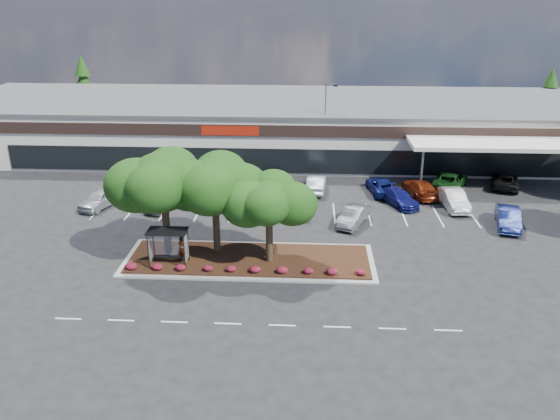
{
  "coord_description": "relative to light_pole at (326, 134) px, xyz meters",
  "views": [
    {
      "loc": [
        2.13,
        -31.05,
        18.16
      ],
      "look_at": [
        0.04,
        7.62,
        2.6
      ],
      "focal_mm": 35.0,
      "sensor_mm": 36.0,
      "label": 1
    }
  ],
  "objects": [
    {
      "name": "car_17",
      "position": [
        17.81,
        -4.28,
        -3.43
      ],
      "size": [
        3.84,
        5.73,
        1.46
      ],
      "primitive_type": "imported",
      "rotation": [
        0.0,
        0.0,
        2.85
      ],
      "color": "black",
      "rests_on": "ground"
    },
    {
      "name": "island_tree_mid",
      "position": [
        -8.4,
        -20.46,
        -0.24
      ],
      "size": [
        6.6,
        6.6,
        7.32
      ],
      "primitive_type": null,
      "color": "#19390D",
      "rests_on": "landscape_island"
    },
    {
      "name": "car_12",
      "position": [
        -5.57,
        -5.35,
        -3.34
      ],
      "size": [
        2.07,
        4.85,
        1.63
      ],
      "primitive_type": "imported",
      "rotation": [
        0.0,
        0.0,
        3.11
      ],
      "color": "slate",
      "rests_on": "ground"
    },
    {
      "name": "car_9",
      "position": [
        -19.19,
        -7.18,
        -3.38
      ],
      "size": [
        2.35,
        5.47,
        1.57
      ],
      "primitive_type": "imported",
      "rotation": [
        0.0,
        0.0,
        3.17
      ],
      "color": "silver",
      "rests_on": "ground"
    },
    {
      "name": "island_tree_west",
      "position": [
        -11.9,
        -21.16,
        0.04
      ],
      "size": [
        7.2,
        7.2,
        7.89
      ],
      "primitive_type": null,
      "color": "#19390D",
      "rests_on": "landscape_island"
    },
    {
      "name": "lane_markings",
      "position": [
        -4.04,
        -15.24,
        -4.16
      ],
      "size": [
        33.12,
        20.06,
        0.01
      ],
      "color": "silver",
      "rests_on": "ground"
    },
    {
      "name": "car_13",
      "position": [
        -0.96,
        -6.46,
        -3.37
      ],
      "size": [
        2.08,
        4.92,
        1.58
      ],
      "primitive_type": "imported",
      "rotation": [
        0.0,
        0.0,
        3.05
      ],
      "color": "silver",
      "rests_on": "ground"
    },
    {
      "name": "conifer_north_east",
      "position": [
        30.1,
        18.34,
        0.34
      ],
      "size": [
        3.96,
        3.96,
        9.0
      ],
      "primitive_type": "cone",
      "color": "#19390D",
      "rests_on": "ground"
    },
    {
      "name": "person_waiting",
      "position": [
        -10.57,
        -22.29,
        -2.95
      ],
      "size": [
        0.82,
        0.7,
        1.9
      ],
      "primitive_type": "imported",
      "rotation": [
        0.0,
        0.0,
        2.71
      ],
      "color": "#594C47",
      "rests_on": "landscape_island"
    },
    {
      "name": "car_10",
      "position": [
        -9.47,
        -6.27,
        -3.45
      ],
      "size": [
        2.98,
        4.6,
        1.43
      ],
      "primitive_type": "imported",
      "rotation": [
        0.0,
        0.0,
        3.51
      ],
      "color": "#505158",
      "rests_on": "ground"
    },
    {
      "name": "car_1",
      "position": [
        -14.74,
        -12.04,
        -3.48
      ],
      "size": [
        2.95,
        4.3,
        1.36
      ],
      "primitive_type": "imported",
      "rotation": [
        0.0,
        0.0,
        -0.37
      ],
      "color": "#5B5A62",
      "rests_on": "ground"
    },
    {
      "name": "car_15",
      "position": [
        8.91,
        -7.19,
        -3.4
      ],
      "size": [
        3.14,
        5.57,
        1.52
      ],
      "primitive_type": "imported",
      "rotation": [
        0.0,
        0.0,
        3.34
      ],
      "color": "#661E0A",
      "rests_on": "ground"
    },
    {
      "name": "car_0",
      "position": [
        -20.45,
        -11.72,
        -3.37
      ],
      "size": [
        3.29,
        5.02,
        1.59
      ],
      "primitive_type": "imported",
      "rotation": [
        0.0,
        0.0,
        -0.33
      ],
      "color": "#AAAFB5",
      "rests_on": "ground"
    },
    {
      "name": "car_5",
      "position": [
        2.07,
        -14.39,
        -3.41
      ],
      "size": [
        3.27,
        4.79,
        1.49
      ],
      "primitive_type": "imported",
      "rotation": [
        0.0,
        0.0,
        -0.41
      ],
      "color": "#56575C",
      "rests_on": "ground"
    },
    {
      "name": "car_8",
      "position": [
        14.8,
        -14.28,
        -3.36
      ],
      "size": [
        2.71,
        5.12,
        1.61
      ],
      "primitive_type": "imported",
      "rotation": [
        0.0,
        0.0,
        -0.22
      ],
      "color": "navy",
      "rests_on": "ground"
    },
    {
      "name": "ground",
      "position": [
        -3.9,
        -25.66,
        -4.16
      ],
      "size": [
        160.0,
        160.0,
        0.0
      ],
      "primitive_type": "plane",
      "color": "black",
      "rests_on": "ground"
    },
    {
      "name": "landscape_island",
      "position": [
        -5.9,
        -21.66,
        -4.04
      ],
      "size": [
        18.0,
        6.0,
        0.26
      ],
      "color": "#9D9D98",
      "rests_on": "ground"
    },
    {
      "name": "car_7",
      "position": [
        11.33,
        -10.2,
        -3.34
      ],
      "size": [
        2.1,
        5.13,
        1.65
      ],
      "primitive_type": "imported",
      "rotation": [
        0.0,
        0.0,
        0.07
      ],
      "color": "#BBBBBB",
      "rests_on": "ground"
    },
    {
      "name": "conifer_north_west",
      "position": [
        -33.9,
        20.34,
        0.84
      ],
      "size": [
        4.4,
        4.4,
        10.0
      ],
      "primitive_type": "cone",
      "color": "#19390D",
      "rests_on": "ground"
    },
    {
      "name": "car_11",
      "position": [
        -11.01,
        -5.46,
        -3.47
      ],
      "size": [
        2.81,
        5.07,
        1.39
      ],
      "primitive_type": "imported",
      "rotation": [
        0.0,
        0.0,
        3.33
      ],
      "color": "black",
      "rests_on": "ground"
    },
    {
      "name": "light_pole",
      "position": [
        0.0,
        0.0,
        0.0
      ],
      "size": [
        1.39,
        0.84,
        9.42
      ],
      "rotation": [
        0.0,
        0.0,
        -0.39
      ],
      "color": "#9D9D98",
      "rests_on": "ground"
    },
    {
      "name": "car_14",
      "position": [
        5.36,
        -6.59,
        -3.46
      ],
      "size": [
        3.04,
        5.35,
        1.41
      ],
      "primitive_type": "imported",
      "rotation": [
        0.0,
        0.0,
        3.29
      ],
      "color": "#0B1454",
      "rests_on": "ground"
    },
    {
      "name": "car_6",
      "position": [
        6.55,
        -9.69,
        -3.47
      ],
      "size": [
        3.76,
        5.13,
        1.38
      ],
      "primitive_type": "imported",
      "rotation": [
        0.0,
        0.0,
        0.44
      ],
      "color": "#10125A",
      "rests_on": "ground"
    },
    {
      "name": "island_tree_east",
      "position": [
        -4.4,
        -21.96,
        -0.65
      ],
      "size": [
        5.8,
        5.8,
        6.5
      ],
      "primitive_type": null,
      "color": "#19390D",
      "rests_on": "landscape_island"
    },
    {
      "name": "car_4",
      "position": [
        -2.58,
        -12.39,
        -3.48
      ],
      "size": [
        2.01,
        4.28,
        1.36
      ],
      "primitive_type": "imported",
      "rotation": [
        0.0,
        0.0,
        0.14
      ],
      "color": "navy",
      "rests_on": "ground"
    },
    {
      "name": "retail_store",
      "position": [
        -3.84,
        8.25,
        -1.01
      ],
      "size": [
        80.4,
        25.2,
        6.25
      ],
      "color": "white",
      "rests_on": "ground"
    },
    {
      "name": "car_16",
      "position": [
        12.3,
        -4.75,
        -3.33
      ],
      "size": [
        4.92,
        6.57,
        1.66
      ],
      "primitive_type": "imported",
      "rotation": [
        0.0,
        0.0,
        2.73
      ],
      "color": "#194E19",
      "rests_on": "ground"
    },
    {
      "name": "shrub_row",
      "position": [
        -5.9,
        -23.76,
        -3.65
      ],
      "size": [
        17.0,
        0.8,
        0.5
      ],
      "primitive_type": null,
      "color": "maroon",
      "rests_on": "landscape_island"
    },
    {
      "name": "car_3",
      "position": [
        -3.9,
        -10.36,
        -3.39
      ],
      "size": [
        1.77,
        4.74,
        1.55
      ],
      "primitive_type": "imported",
      "rotation": [
        0.0,
        0.0,
        -0.03
      ],
      "color": "black",
      "rests_on": "ground"
    },
    {
      "name": "bus_shelter",
      "position": [
        -11.4,
        -22.71,
        -1.86
      ],
      "size": [
        2.75,
        1.55,
        2.59
      ],
      "color": "black",
      "rests_on": "landscape_island"
    }
  ]
}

